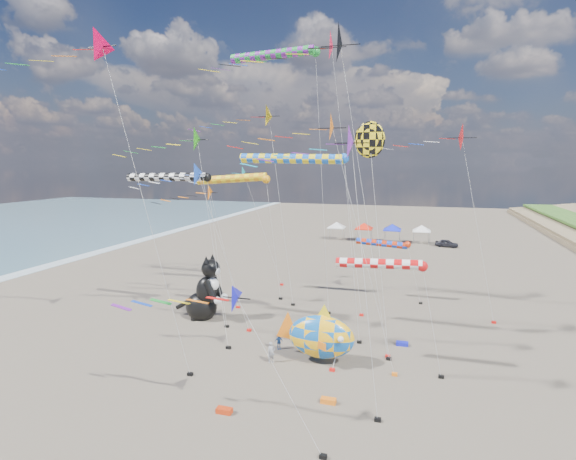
% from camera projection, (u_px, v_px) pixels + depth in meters
% --- Properties ---
extents(ground, '(260.00, 260.00, 0.00)m').
position_uv_depth(ground, '(243.00, 425.00, 24.28)').
color(ground, brown).
rests_on(ground, ground).
extents(delta_kite_0, '(11.08, 1.63, 8.22)m').
position_uv_depth(delta_kite_0, '(214.00, 308.00, 22.10)').
color(delta_kite_0, '#1615C8').
rests_on(delta_kite_0, ground).
extents(delta_kite_1, '(7.99, 2.00, 16.18)m').
position_uv_depth(delta_kite_1, '(331.00, 147.00, 23.24)').
color(delta_kite_1, purple).
rests_on(delta_kite_1, ground).
extents(delta_kite_2, '(8.70, 1.72, 12.21)m').
position_uv_depth(delta_kite_2, '(201.00, 195.00, 43.27)').
color(delta_kite_2, orange).
rests_on(delta_kite_2, ground).
extents(delta_kite_3, '(9.60, 2.06, 14.23)m').
position_uv_depth(delta_kite_3, '(201.00, 177.00, 37.07)').
color(delta_kite_3, blue).
rests_on(delta_kite_3, ground).
extents(delta_kite_4, '(15.45, 2.33, 22.55)m').
position_uv_depth(delta_kite_4, '(91.00, 52.00, 28.61)').
color(delta_kite_4, '#D20038').
rests_on(delta_kite_4, ground).
extents(delta_kite_5, '(11.97, 2.70, 17.68)m').
position_uv_depth(delta_kite_5, '(452.00, 139.00, 38.50)').
color(delta_kite_5, red).
rests_on(delta_kite_5, ground).
extents(delta_kite_6, '(15.17, 2.90, 25.72)m').
position_uv_depth(delta_kite_6, '(314.00, 48.00, 39.38)').
color(delta_kite_6, red).
rests_on(delta_kite_6, ground).
extents(delta_kite_7, '(10.10, 2.05, 16.89)m').
position_uv_depth(delta_kite_7, '(175.00, 143.00, 33.07)').
color(delta_kite_7, '#228F15').
rests_on(delta_kite_7, ground).
extents(delta_kite_8, '(13.58, 3.07, 23.68)m').
position_uv_depth(delta_kite_8, '(340.00, 46.00, 30.57)').
color(delta_kite_8, black).
rests_on(delta_kite_8, ground).
extents(delta_kite_9, '(10.34, 1.69, 13.82)m').
position_uv_depth(delta_kite_9, '(240.00, 176.00, 51.53)').
color(delta_kite_9, '#1BAEB6').
rests_on(delta_kite_9, ground).
extents(delta_kite_10, '(12.01, 2.42, 19.86)m').
position_uv_depth(delta_kite_10, '(250.00, 118.00, 43.14)').
color(delta_kite_10, yellow).
rests_on(delta_kite_10, ground).
extents(delta_kite_11, '(11.04, 2.02, 17.37)m').
position_uv_depth(delta_kite_11, '(323.00, 132.00, 28.99)').
color(delta_kite_11, orange).
rests_on(delta_kite_11, ground).
extents(windsock_0, '(7.29, 0.70, 7.82)m').
position_uv_depth(windsock_0, '(384.00, 265.00, 29.60)').
color(windsock_0, red).
rests_on(windsock_0, ground).
extents(windsock_1, '(6.75, 0.68, 6.35)m').
position_uv_depth(windsock_1, '(385.00, 244.00, 45.25)').
color(windsock_1, red).
rests_on(windsock_1, ground).
extents(windsock_2, '(9.67, 0.90, 24.11)m').
position_uv_depth(windsock_2, '(277.00, 55.00, 40.10)').
color(windsock_2, green).
rests_on(windsock_2, ground).
extents(windsock_3, '(9.44, 0.73, 13.23)m').
position_uv_depth(windsock_3, '(170.00, 178.00, 38.23)').
color(windsock_3, black).
rests_on(windsock_3, ground).
extents(windsock_4, '(9.24, 0.87, 12.87)m').
position_uv_depth(windsock_4, '(236.00, 179.00, 46.13)').
color(windsock_4, orange).
rests_on(windsock_4, ground).
extents(windsock_5, '(9.98, 0.79, 14.78)m').
position_uv_depth(windsock_5, '(296.00, 159.00, 34.66)').
color(windsock_5, blue).
rests_on(windsock_5, ground).
extents(angelfish_kite, '(3.74, 3.02, 17.05)m').
position_uv_depth(angelfish_kite, '(367.00, 141.00, 32.50)').
color(angelfish_kite, yellow).
rests_on(angelfish_kite, ground).
extents(cat_inflatable, '(4.68, 2.76, 6.00)m').
position_uv_depth(cat_inflatable, '(204.00, 287.00, 40.43)').
color(cat_inflatable, black).
rests_on(cat_inflatable, ground).
extents(fish_inflatable, '(6.36, 2.92, 4.38)m').
position_uv_depth(fish_inflatable, '(320.00, 336.00, 31.55)').
color(fish_inflatable, '#125CB4').
rests_on(fish_inflatable, ground).
extents(person_adult, '(0.65, 0.63, 1.51)m').
position_uv_depth(person_adult, '(271.00, 352.00, 31.81)').
color(person_adult, gray).
rests_on(person_adult, ground).
extents(child_green, '(0.57, 0.47, 1.05)m').
position_uv_depth(child_green, '(315.00, 350.00, 32.75)').
color(child_green, '#1D9022').
rests_on(child_green, ground).
extents(child_blue, '(0.72, 0.59, 1.15)m').
position_uv_depth(child_blue, '(279.00, 342.00, 34.14)').
color(child_blue, '#264D94').
rests_on(child_blue, ground).
extents(kite_bag_0, '(0.90, 0.44, 0.30)m').
position_uv_depth(kite_bag_0, '(402.00, 344.00, 34.86)').
color(kite_bag_0, '#1318C1').
rests_on(kite_bag_0, ground).
extents(kite_bag_1, '(0.90, 0.44, 0.30)m').
position_uv_depth(kite_bag_1, '(224.00, 411.00, 25.46)').
color(kite_bag_1, red).
rests_on(kite_bag_1, ground).
extents(kite_bag_2, '(0.90, 0.44, 0.30)m').
position_uv_depth(kite_bag_2, '(328.00, 401.00, 26.51)').
color(kite_bag_2, orange).
rests_on(kite_bag_2, ground).
extents(tent_row, '(19.20, 4.20, 3.80)m').
position_uv_depth(tent_row, '(378.00, 224.00, 80.25)').
color(tent_row, silver).
rests_on(tent_row, ground).
extents(parked_car, '(3.96, 2.36, 1.26)m').
position_uv_depth(parked_car, '(447.00, 243.00, 75.45)').
color(parked_car, '#26262D').
rests_on(parked_car, ground).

